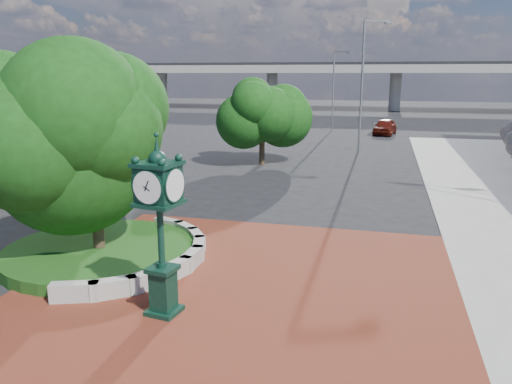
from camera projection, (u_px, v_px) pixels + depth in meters
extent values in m
plane|color=black|center=(248.00, 273.00, 15.02)|extent=(200.00, 200.00, 0.00)
cube|color=maroon|center=(239.00, 286.00, 14.08)|extent=(12.00, 12.00, 0.04)
cube|color=#9E9B93|center=(75.00, 293.00, 13.08)|extent=(1.29, 0.76, 0.54)
cube|color=#9E9B93|center=(113.00, 289.00, 13.31)|extent=(1.20, 1.04, 0.54)
cube|color=#9E9B93|center=(148.00, 281.00, 13.81)|extent=(1.00, 1.22, 0.54)
cube|color=#9E9B93|center=(175.00, 271.00, 14.53)|extent=(0.71, 1.30, 0.54)
cube|color=#9E9B93|center=(192.00, 259.00, 15.40)|extent=(0.35, 1.25, 0.54)
cube|color=#9E9B93|center=(199.00, 249.00, 16.34)|extent=(0.71, 1.30, 0.54)
cube|color=#9E9B93|center=(196.00, 239.00, 17.27)|extent=(1.00, 1.22, 0.54)
cube|color=#9E9B93|center=(186.00, 232.00, 18.09)|extent=(1.20, 1.04, 0.54)
cube|color=#9E9B93|center=(169.00, 226.00, 18.74)|extent=(1.29, 0.76, 0.54)
cylinder|color=#163F12|center=(100.00, 253.00, 16.19)|extent=(6.10, 6.10, 0.40)
cube|color=#9E9B93|center=(364.00, 69.00, 79.44)|extent=(90.00, 12.00, 1.20)
cube|color=black|center=(364.00, 64.00, 79.26)|extent=(90.00, 12.00, 0.40)
cylinder|color=#9E9B93|center=(163.00, 90.00, 88.75)|extent=(1.80, 1.80, 6.00)
cylinder|color=#9E9B93|center=(272.00, 91.00, 83.90)|extent=(1.80, 1.80, 6.00)
cylinder|color=#9E9B93|center=(395.00, 92.00, 79.04)|extent=(1.80, 1.80, 6.00)
cylinder|color=#38281C|center=(98.00, 226.00, 15.98)|extent=(0.36, 0.36, 2.17)
sphere|color=#163D10|center=(92.00, 145.00, 15.37)|extent=(5.20, 5.20, 5.20)
cylinder|color=#38281C|center=(1.00, 178.00, 22.60)|extent=(0.36, 0.36, 2.45)
cylinder|color=#38281C|center=(262.00, 150.00, 32.72)|extent=(0.36, 0.36, 1.92)
sphere|color=#163D10|center=(262.00, 115.00, 32.19)|extent=(4.40, 4.40, 4.40)
cube|color=black|center=(164.00, 311.00, 12.47)|extent=(0.86, 0.86, 0.15)
cube|color=black|center=(163.00, 290.00, 12.33)|extent=(0.59, 0.59, 1.04)
cube|color=black|center=(162.00, 269.00, 12.21)|extent=(0.75, 0.75, 0.11)
cylinder|color=black|center=(161.00, 236.00, 12.01)|extent=(0.16, 0.16, 1.60)
cube|color=black|center=(158.00, 184.00, 11.71)|extent=(0.97, 0.97, 0.85)
cylinder|color=white|center=(147.00, 188.00, 11.31)|extent=(0.75, 0.17, 0.75)
cylinder|color=white|center=(169.00, 180.00, 12.10)|extent=(0.75, 0.17, 0.75)
cylinder|color=white|center=(143.00, 182.00, 11.88)|extent=(0.17, 0.75, 0.75)
cylinder|color=white|center=(175.00, 185.00, 11.54)|extent=(0.17, 0.75, 0.75)
sphere|color=black|center=(157.00, 159.00, 11.57)|extent=(0.41, 0.41, 0.41)
cone|color=black|center=(157.00, 146.00, 11.50)|extent=(0.17, 0.17, 0.47)
imported|color=#53150B|center=(385.00, 127.00, 48.73)|extent=(2.52, 4.76, 1.54)
cylinder|color=slate|center=(362.00, 87.00, 37.92)|extent=(0.17, 0.17, 9.63)
cube|color=slate|center=(378.00, 21.00, 36.89)|extent=(1.87, 0.80, 0.13)
cube|color=slate|center=(389.00, 23.00, 36.99)|extent=(0.59, 0.43, 0.16)
cylinder|color=slate|center=(333.00, 92.00, 51.48)|extent=(0.14, 0.14, 7.97)
cube|color=slate|center=(342.00, 52.00, 50.19)|extent=(1.58, 0.51, 0.11)
cube|color=slate|center=(349.00, 52.00, 49.88)|extent=(0.48, 0.32, 0.13)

